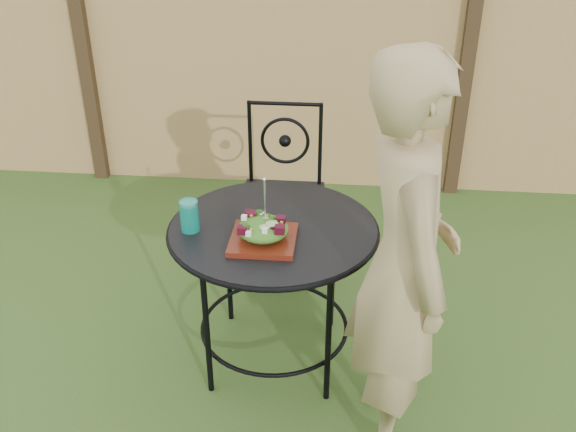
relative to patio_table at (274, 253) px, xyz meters
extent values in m
plane|color=#204215|center=(-0.23, -0.27, -0.59)|extent=(60.00, 60.00, 0.00)
cube|color=tan|center=(-0.23, 1.93, 0.31)|extent=(8.00, 0.05, 1.80)
cube|color=black|center=(-1.53, 1.88, 0.36)|extent=(0.09, 0.09, 1.90)
cube|color=black|center=(1.07, 1.88, 0.36)|extent=(0.09, 0.09, 1.90)
cylinder|color=black|center=(0.00, 0.00, 0.13)|extent=(0.90, 0.90, 0.02)
torus|color=black|center=(0.00, 0.00, 0.12)|extent=(0.92, 0.92, 0.02)
torus|color=black|center=(0.00, 0.00, -0.41)|extent=(0.70, 0.70, 0.02)
cylinder|color=black|center=(0.26, 0.26, -0.23)|extent=(0.03, 0.03, 0.71)
cylinder|color=black|center=(-0.26, 0.26, -0.23)|extent=(0.03, 0.03, 0.71)
cylinder|color=black|center=(-0.26, -0.26, -0.23)|extent=(0.03, 0.03, 0.71)
cylinder|color=black|center=(0.26, -0.26, -0.23)|extent=(0.03, 0.03, 0.71)
cube|color=black|center=(-0.05, 0.76, -0.14)|extent=(0.46, 0.46, 0.03)
cylinder|color=black|center=(-0.05, 0.97, 0.35)|extent=(0.42, 0.02, 0.02)
torus|color=black|center=(-0.05, 0.97, 0.13)|extent=(0.28, 0.02, 0.28)
cylinder|color=black|center=(-0.25, 0.56, -0.37)|extent=(0.02, 0.02, 0.44)
cylinder|color=black|center=(0.15, 0.56, -0.37)|extent=(0.02, 0.02, 0.44)
cylinder|color=black|center=(-0.25, 0.96, -0.37)|extent=(0.02, 0.02, 0.44)
cylinder|color=black|center=(0.15, 0.96, -0.37)|extent=(0.02, 0.02, 0.44)
cylinder|color=black|center=(-0.25, 0.97, 0.11)|extent=(0.02, 0.02, 0.50)
cylinder|color=black|center=(0.15, 0.97, 0.11)|extent=(0.02, 0.02, 0.50)
imported|color=#A0875B|center=(0.53, -0.40, 0.23)|extent=(0.49, 0.65, 1.63)
cube|color=#48130A|center=(-0.03, -0.13, 0.15)|extent=(0.27, 0.27, 0.02)
ellipsoid|color=#235614|center=(-0.03, -0.13, 0.20)|extent=(0.21, 0.21, 0.08)
cylinder|color=silver|center=(-0.02, -0.13, 0.33)|extent=(0.01, 0.01, 0.18)
cylinder|color=#0B816D|center=(-0.35, -0.07, 0.21)|extent=(0.08, 0.08, 0.14)
camera|label=1|loc=(0.29, -2.38, 1.53)|focal=40.00mm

